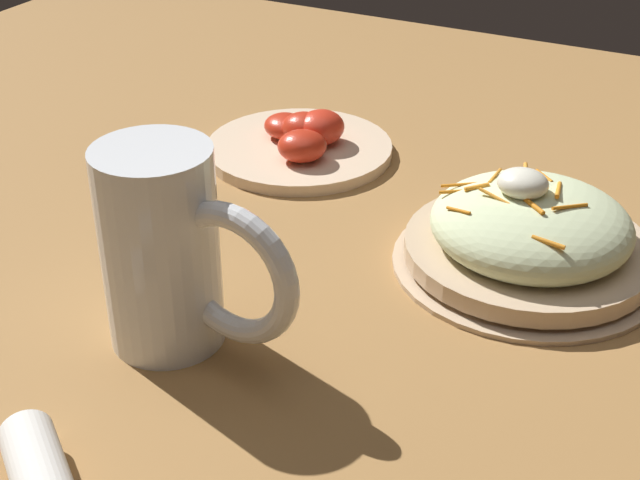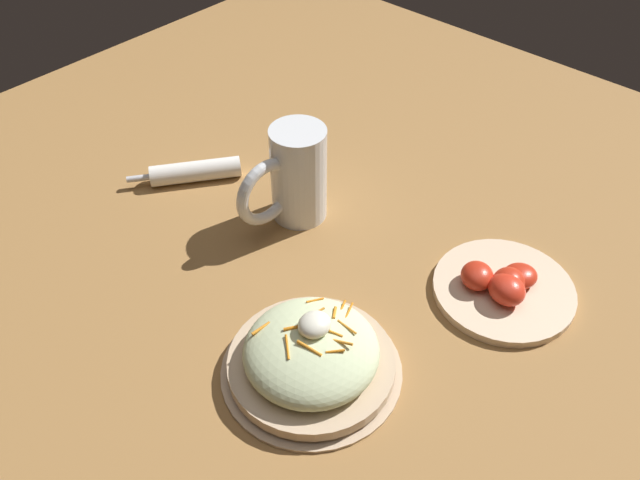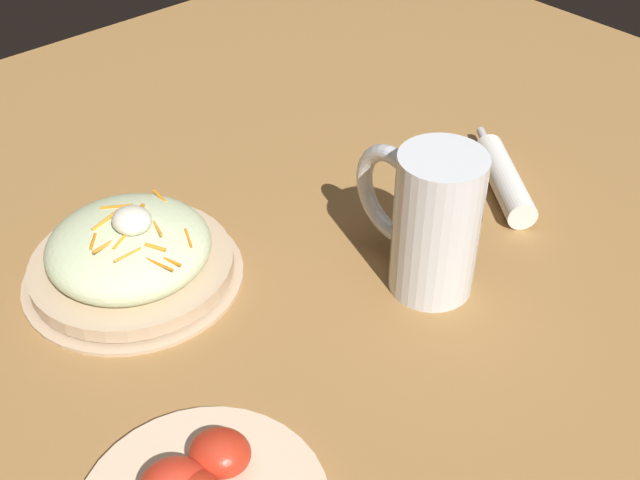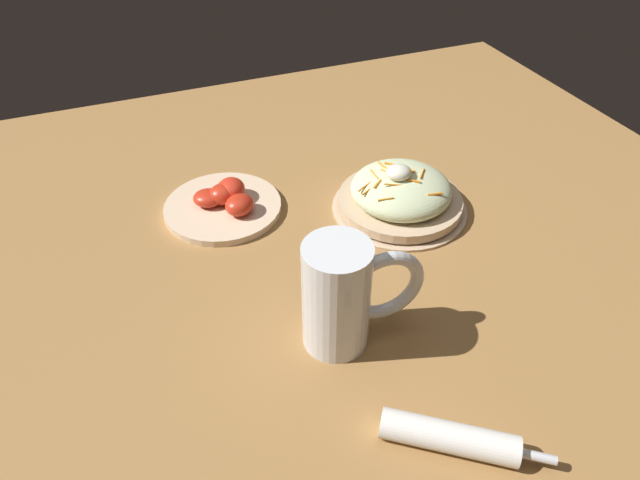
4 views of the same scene
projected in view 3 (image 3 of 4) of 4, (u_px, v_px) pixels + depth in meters
name	position (u px, v px, depth m)	size (l,w,h in m)	color
ground_plane	(367.00, 296.00, 0.77)	(1.43, 1.43, 0.00)	#9E703D
salad_plate	(130.00, 255.00, 0.77)	(0.21, 0.21, 0.09)	#D1B28E
beer_mug	(431.00, 227.00, 0.75)	(0.15, 0.08, 0.15)	white
napkin_roll	(504.00, 179.00, 0.90)	(0.16, 0.12, 0.03)	white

